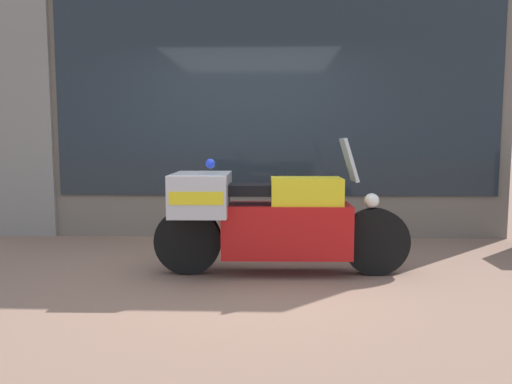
# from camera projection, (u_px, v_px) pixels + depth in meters

# --- Properties ---
(ground_plane) EXTENTS (60.00, 60.00, 0.00)m
(ground_plane) POSITION_uv_depth(u_px,v_px,m) (237.00, 274.00, 4.69)
(ground_plane) COLOR #7A5B4C
(shop_building) EXTENTS (6.64, 0.55, 3.68)m
(shop_building) POSITION_uv_depth(u_px,v_px,m) (217.00, 94.00, 6.49)
(shop_building) COLOR #6B6056
(shop_building) RESTS_ON ground
(window_display) EXTENTS (5.37, 0.30, 1.97)m
(window_display) POSITION_uv_depth(u_px,v_px,m) (273.00, 199.00, 6.64)
(window_display) COLOR slate
(window_display) RESTS_ON ground
(paramedic_motorcycle) EXTENTS (2.38, 0.77, 1.28)m
(paramedic_motorcycle) POSITION_uv_depth(u_px,v_px,m) (263.00, 216.00, 4.65)
(paramedic_motorcycle) COLOR black
(paramedic_motorcycle) RESTS_ON ground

